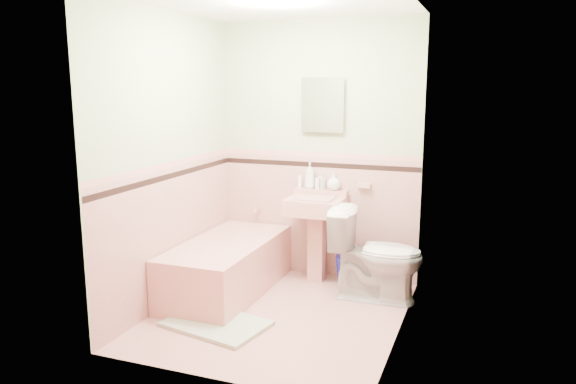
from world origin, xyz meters
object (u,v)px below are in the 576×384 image
(medicine_cabinet, at_px, (323,105))
(soap_bottle_mid, at_px, (320,181))
(sink, at_px, (315,241))
(soap_bottle_right, at_px, (334,181))
(toilet, at_px, (376,255))
(shoe, at_px, (208,311))
(bucket, at_px, (349,269))
(bathtub, at_px, (227,268))
(soap_bottle_left, at_px, (310,176))

(medicine_cabinet, distance_m, soap_bottle_mid, 0.73)
(sink, height_order, medicine_cabinet, medicine_cabinet)
(soap_bottle_right, relative_size, toilet, 0.21)
(toilet, bearing_deg, soap_bottle_mid, 56.96)
(soap_bottle_mid, xyz_separation_m, shoe, (-0.56, -1.30, -0.91))
(sink, relative_size, toilet, 1.01)
(sink, relative_size, soap_bottle_mid, 5.09)
(soap_bottle_mid, distance_m, bucket, 0.90)
(bathtub, relative_size, soap_bottle_left, 5.87)
(soap_bottle_mid, bearing_deg, shoe, -113.31)
(medicine_cabinet, distance_m, soap_bottle_left, 0.70)
(soap_bottle_right, bearing_deg, shoe, -118.26)
(soap_bottle_right, xyz_separation_m, shoe, (-0.70, -1.30, -0.91))
(bathtub, relative_size, sink, 1.81)
(toilet, distance_m, bucket, 0.54)
(soap_bottle_right, bearing_deg, toilet, -38.26)
(bathtub, bearing_deg, sink, 37.93)
(sink, distance_m, soap_bottle_right, 0.60)
(medicine_cabinet, relative_size, toilet, 0.56)
(soap_bottle_left, distance_m, soap_bottle_right, 0.25)
(bathtub, relative_size, soap_bottle_right, 8.79)
(medicine_cabinet, xyz_separation_m, soap_bottle_right, (0.13, -0.03, -0.73))
(medicine_cabinet, relative_size, bucket, 1.76)
(soap_bottle_mid, xyz_separation_m, toilet, (0.65, -0.41, -0.56))
(bucket, bearing_deg, bathtub, -147.76)
(sink, bearing_deg, soap_bottle_left, 122.89)
(sink, relative_size, soap_bottle_left, 3.25)
(sink, height_order, shoe, sink)
(soap_bottle_mid, relative_size, bucket, 0.63)
(toilet, height_order, bucket, toilet)
(bathtub, bearing_deg, soap_bottle_right, 41.26)
(bathtub, bearing_deg, bucket, 32.24)
(bucket, bearing_deg, medicine_cabinet, 160.52)
(soap_bottle_left, relative_size, shoe, 1.86)
(bathtub, xyz_separation_m, soap_bottle_left, (0.56, 0.71, 0.79))
(soap_bottle_right, distance_m, shoe, 1.73)
(soap_bottle_left, distance_m, bucket, 0.99)
(toilet, xyz_separation_m, shoe, (-1.21, -0.89, -0.35))
(soap_bottle_left, height_order, soap_bottle_mid, soap_bottle_left)
(soap_bottle_mid, xyz_separation_m, soap_bottle_right, (0.14, 0.00, 0.00))
(bathtub, bearing_deg, shoe, -79.28)
(soap_bottle_right, bearing_deg, sink, -125.69)
(soap_bottle_mid, bearing_deg, toilet, -31.86)
(soap_bottle_mid, bearing_deg, soap_bottle_left, 180.00)
(sink, distance_m, shoe, 1.30)
(toilet, xyz_separation_m, bucket, (-0.33, 0.32, -0.28))
(medicine_cabinet, bearing_deg, bathtub, -132.58)
(bathtub, xyz_separation_m, toilet, (1.32, 0.30, 0.19))
(soap_bottle_left, bearing_deg, medicine_cabinet, 14.45)
(bathtub, xyz_separation_m, sink, (0.68, 0.53, 0.19))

